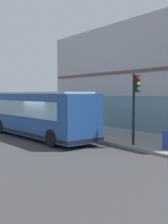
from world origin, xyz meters
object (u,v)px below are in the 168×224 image
at_px(traffic_light_near_corner, 135,95).
at_px(pedestrian_near_building_entrance, 54,113).
at_px(city_bus_nearside, 39,115).
at_px(newspaper_vending_box, 168,140).
at_px(pedestrian_near_hydrant, 68,116).

relative_size(traffic_light_near_corner, pedestrian_near_building_entrance, 2.27).
relative_size(city_bus_nearside, newspaper_vending_box, 11.30).
distance_m(city_bus_nearside, pedestrian_near_hydrant, 5.31).
bearing_deg(newspaper_vending_box, pedestrian_near_building_entrance, 84.88).
bearing_deg(pedestrian_near_building_entrance, city_bus_nearside, -128.41).
bearing_deg(pedestrian_near_building_entrance, pedestrian_near_hydrant, -91.39).
height_order(city_bus_nearside, newspaper_vending_box, city_bus_nearside).
height_order(traffic_light_near_corner, pedestrian_near_building_entrance, traffic_light_near_corner).
height_order(pedestrian_near_hydrant, newspaper_vending_box, pedestrian_near_hydrant).
bearing_deg(pedestrian_near_hydrant, pedestrian_near_building_entrance, 88.61).
distance_m(traffic_light_near_corner, pedestrian_near_hydrant, 9.65).
xyz_separation_m(city_bus_nearside, pedestrian_near_building_entrance, (4.38, 5.52, -0.42)).
relative_size(city_bus_nearside, pedestrian_near_building_entrance, 5.93).
distance_m(traffic_light_near_corner, newspaper_vending_box, 2.94).
bearing_deg(newspaper_vending_box, pedestrian_near_hydrant, 84.06).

